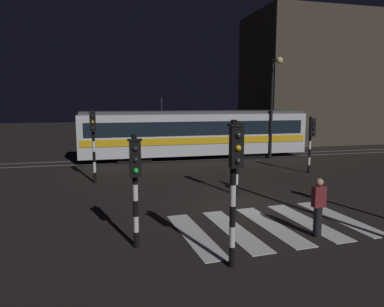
{
  "coord_description": "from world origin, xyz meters",
  "views": [
    {
      "loc": [
        -5.11,
        -12.27,
        3.85
      ],
      "look_at": [
        -0.85,
        4.27,
        1.4
      ],
      "focal_mm": 33.72,
      "sensor_mm": 36.0,
      "label": 1
    }
  ],
  "objects_px": {
    "traffic_light_corner_near_left": "(135,175)",
    "street_lamp_trackside_right": "(274,95)",
    "traffic_light_corner_far_right": "(311,136)",
    "traffic_light_kerb_mid_left": "(235,172)",
    "traffic_light_corner_far_left": "(93,135)",
    "pedestrian_waiting_at_kerb": "(318,207)",
    "traffic_light_median_centre": "(238,147)",
    "tram": "(195,133)"
  },
  "relations": [
    {
      "from": "street_lamp_trackside_right",
      "to": "traffic_light_median_centre",
      "type": "bearing_deg",
      "value": -124.72
    },
    {
      "from": "traffic_light_corner_near_left",
      "to": "street_lamp_trackside_right",
      "type": "xyz_separation_m",
      "value": [
        10.44,
        12.91,
        2.3
      ]
    },
    {
      "from": "traffic_light_corner_far_right",
      "to": "tram",
      "type": "distance_m",
      "value": 8.12
    },
    {
      "from": "traffic_light_median_centre",
      "to": "tram",
      "type": "relative_size",
      "value": 0.2
    },
    {
      "from": "traffic_light_corner_near_left",
      "to": "traffic_light_corner_far_right",
      "type": "distance_m",
      "value": 12.84
    },
    {
      "from": "traffic_light_corner_far_left",
      "to": "traffic_light_corner_far_right",
      "type": "bearing_deg",
      "value": -2.22
    },
    {
      "from": "traffic_light_corner_far_right",
      "to": "traffic_light_corner_far_left",
      "type": "relative_size",
      "value": 0.87
    },
    {
      "from": "street_lamp_trackside_right",
      "to": "traffic_light_kerb_mid_left",
      "type": "bearing_deg",
      "value": -119.85
    },
    {
      "from": "tram",
      "to": "pedestrian_waiting_at_kerb",
      "type": "distance_m",
      "value": 14.96
    },
    {
      "from": "traffic_light_kerb_mid_left",
      "to": "traffic_light_median_centre",
      "type": "relative_size",
      "value": 1.12
    },
    {
      "from": "traffic_light_corner_far_left",
      "to": "street_lamp_trackside_right",
      "type": "height_order",
      "value": "street_lamp_trackside_right"
    },
    {
      "from": "traffic_light_corner_near_left",
      "to": "pedestrian_waiting_at_kerb",
      "type": "bearing_deg",
      "value": -4.5
    },
    {
      "from": "street_lamp_trackside_right",
      "to": "pedestrian_waiting_at_kerb",
      "type": "relative_size",
      "value": 3.91
    },
    {
      "from": "tram",
      "to": "pedestrian_waiting_at_kerb",
      "type": "relative_size",
      "value": 9.07
    },
    {
      "from": "traffic_light_corner_far_right",
      "to": "pedestrian_waiting_at_kerb",
      "type": "xyz_separation_m",
      "value": [
        -5.0,
        -8.28,
        -1.15
      ]
    },
    {
      "from": "traffic_light_kerb_mid_left",
      "to": "traffic_light_median_centre",
      "type": "bearing_deg",
      "value": 67.63
    },
    {
      "from": "traffic_light_corner_near_left",
      "to": "traffic_light_median_centre",
      "type": "xyz_separation_m",
      "value": [
        4.6,
        4.49,
        0.05
      ]
    },
    {
      "from": "traffic_light_median_centre",
      "to": "pedestrian_waiting_at_kerb",
      "type": "distance_m",
      "value": 5.05
    },
    {
      "from": "traffic_light_corner_far_right",
      "to": "tram",
      "type": "xyz_separation_m",
      "value": [
        -4.66,
        6.65,
        -0.28
      ]
    },
    {
      "from": "traffic_light_corner_far_left",
      "to": "traffic_light_kerb_mid_left",
      "type": "relative_size",
      "value": 1.02
    },
    {
      "from": "traffic_light_corner_far_left",
      "to": "pedestrian_waiting_at_kerb",
      "type": "bearing_deg",
      "value": -54.26
    },
    {
      "from": "traffic_light_corner_far_left",
      "to": "traffic_light_median_centre",
      "type": "distance_m",
      "value": 6.91
    },
    {
      "from": "traffic_light_kerb_mid_left",
      "to": "street_lamp_trackside_right",
      "type": "bearing_deg",
      "value": 60.15
    },
    {
      "from": "traffic_light_corner_near_left",
      "to": "traffic_light_corner_far_left",
      "type": "bearing_deg",
      "value": 97.8
    },
    {
      "from": "pedestrian_waiting_at_kerb",
      "to": "street_lamp_trackside_right",
      "type": "bearing_deg",
      "value": 68.26
    },
    {
      "from": "street_lamp_trackside_right",
      "to": "pedestrian_waiting_at_kerb",
      "type": "xyz_separation_m",
      "value": [
        -5.31,
        -13.32,
        -3.41
      ]
    },
    {
      "from": "pedestrian_waiting_at_kerb",
      "to": "traffic_light_corner_far_right",
      "type": "bearing_deg",
      "value": 58.85
    },
    {
      "from": "pedestrian_waiting_at_kerb",
      "to": "tram",
      "type": "bearing_deg",
      "value": 88.66
    },
    {
      "from": "traffic_light_corner_near_left",
      "to": "traffic_light_corner_far_right",
      "type": "xyz_separation_m",
      "value": [
        10.14,
        7.88,
        0.04
      ]
    },
    {
      "from": "traffic_light_corner_far_right",
      "to": "traffic_light_kerb_mid_left",
      "type": "distance_m",
      "value": 12.54
    },
    {
      "from": "traffic_light_corner_far_right",
      "to": "traffic_light_corner_far_left",
      "type": "bearing_deg",
      "value": 177.78
    },
    {
      "from": "traffic_light_corner_far_left",
      "to": "pedestrian_waiting_at_kerb",
      "type": "xyz_separation_m",
      "value": [
        6.27,
        -8.72,
        -1.45
      ]
    },
    {
      "from": "traffic_light_corner_far_left",
      "to": "tram",
      "type": "bearing_deg",
      "value": 43.18
    },
    {
      "from": "traffic_light_kerb_mid_left",
      "to": "traffic_light_corner_near_left",
      "type": "bearing_deg",
      "value": 140.33
    },
    {
      "from": "traffic_light_corner_far_right",
      "to": "traffic_light_kerb_mid_left",
      "type": "height_order",
      "value": "traffic_light_kerb_mid_left"
    },
    {
      "from": "tram",
      "to": "traffic_light_kerb_mid_left",
      "type": "bearing_deg",
      "value": -101.92
    },
    {
      "from": "traffic_light_median_centre",
      "to": "tram",
      "type": "height_order",
      "value": "tram"
    },
    {
      "from": "traffic_light_corner_far_left",
      "to": "tram",
      "type": "relative_size",
      "value": 0.23
    },
    {
      "from": "traffic_light_corner_far_right",
      "to": "street_lamp_trackside_right",
      "type": "distance_m",
      "value": 5.53
    },
    {
      "from": "traffic_light_corner_far_left",
      "to": "traffic_light_corner_near_left",
      "type": "bearing_deg",
      "value": -82.2
    },
    {
      "from": "traffic_light_corner_far_right",
      "to": "street_lamp_trackside_right",
      "type": "bearing_deg",
      "value": 86.52
    },
    {
      "from": "tram",
      "to": "pedestrian_waiting_at_kerb",
      "type": "xyz_separation_m",
      "value": [
        -0.35,
        -14.93,
        -0.87
      ]
    }
  ]
}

